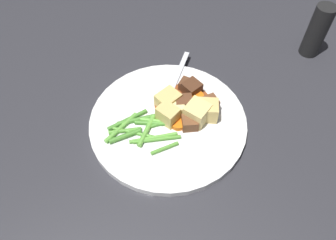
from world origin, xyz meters
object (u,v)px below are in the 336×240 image
Objects in this scene: carrot_slice_3 at (197,97)px; fork at (174,83)px; pepper_mill at (317,31)px; carrot_slice_2 at (165,113)px; carrot_slice_1 at (193,105)px; meat_chunk_3 at (183,102)px; potato_chunk_0 at (197,113)px; potato_chunk_1 at (168,100)px; potato_chunk_4 at (170,116)px; meat_chunk_2 at (190,123)px; meat_chunk_0 at (210,104)px; potato_chunk_2 at (177,108)px; potato_chunk_3 at (207,110)px; meat_chunk_4 at (185,85)px; meat_chunk_1 at (192,88)px; carrot_slice_0 at (179,123)px; dinner_plate at (168,122)px.

carrot_slice_3 is 0.16× the size of fork.
carrot_slice_2 is at bearing 163.73° from pepper_mill.
meat_chunk_3 reaches higher than carrot_slice_1.
potato_chunk_0 reaches higher than potato_chunk_1.
potato_chunk_4 reaches higher than meat_chunk_2.
pepper_mill reaches higher than fork.
potato_chunk_4 is 0.37m from pepper_mill.
meat_chunk_0 is (0.07, -0.05, 0.01)m from carrot_slice_2.
potato_chunk_2 is 0.06m from potato_chunk_3.
meat_chunk_1 is at bearing -89.76° from meat_chunk_4.
carrot_slice_3 is 0.67× the size of potato_chunk_1.
potato_chunk_3 reaches higher than potato_chunk_2.
carrot_slice_2 is 0.81× the size of meat_chunk_1.
potato_chunk_0 is (-0.04, -0.03, 0.01)m from carrot_slice_3.
meat_chunk_0 is 0.29m from pepper_mill.
carrot_slice_3 is 0.99× the size of meat_chunk_0.
carrot_slice_1 is (0.05, 0.01, 0.00)m from carrot_slice_0.
meat_chunk_0 is 1.10× the size of meat_chunk_4.
dinner_plate is 7.75× the size of potato_chunk_3.
meat_chunk_2 is (-0.01, -0.04, -0.00)m from potato_chunk_2.
potato_chunk_4 reaches higher than meat_chunk_1.
carrot_slice_0 is at bearing -133.05° from potato_chunk_2.
carrot_slice_2 is at bearing 64.55° from dinner_plate.
meat_chunk_3 is 0.33m from pepper_mill.
potato_chunk_2 is 0.02m from meat_chunk_3.
potato_chunk_2 is at bearing -133.09° from fork.
potato_chunk_0 is (-0.02, -0.02, 0.01)m from carrot_slice_1.
potato_chunk_4 reaches higher than meat_chunk_0.
potato_chunk_1 reaches higher than carrot_slice_0.
fork is at bearing 79.45° from potato_chunk_3.
meat_chunk_4 is at bearing 34.52° from carrot_slice_0.
potato_chunk_4 reaches higher than meat_chunk_4.
pepper_mill reaches higher than meat_chunk_4.
carrot_slice_1 is 0.05m from potato_chunk_1.
meat_chunk_1 is at bearing 14.15° from meat_chunk_3.
carrot_slice_2 is at bearing 148.01° from potato_chunk_2.
carrot_slice_3 is at bearing -0.66° from potato_chunk_4.
dinner_plate is 10.65× the size of carrot_slice_3.
meat_chunk_4 is at bearing 81.75° from carrot_slice_3.
carrot_slice_0 is at bearing 165.21° from meat_chunk_0.
meat_chunk_4 is at bearing 57.57° from potato_chunk_0.
meat_chunk_4 is at bearing 59.33° from carrot_slice_1.
potato_chunk_3 is at bearing -114.95° from carrot_slice_3.
meat_chunk_3 reaches higher than carrot_slice_3.
meat_chunk_2 is 0.11m from fork.
meat_chunk_3 is 0.05m from meat_chunk_4.
potato_chunk_2 is (0.02, -0.01, 0.01)m from carrot_slice_2.
carrot_slice_1 is 1.19× the size of potato_chunk_2.
carrot_slice_2 is 0.07m from meat_chunk_1.
meat_chunk_2 is at bearing -98.87° from potato_chunk_1.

